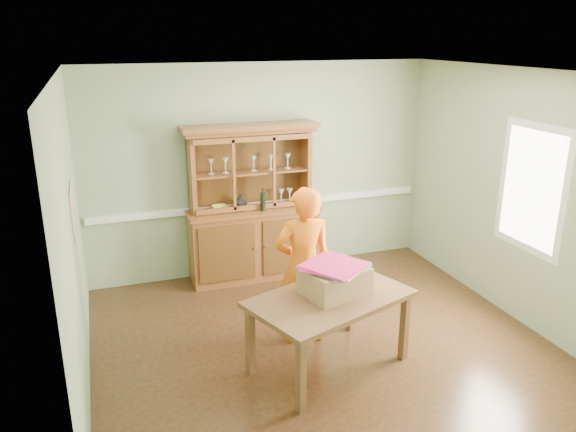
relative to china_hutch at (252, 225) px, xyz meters
name	(u,v)px	position (x,y,z in m)	size (l,w,h in m)	color
floor	(318,339)	(0.19, -1.78, -0.70)	(4.50, 4.50, 0.00)	#4E3419
ceiling	(323,72)	(0.19, -1.78, 2.00)	(4.50, 4.50, 0.00)	white
wall_back	(261,170)	(0.19, 0.22, 0.65)	(4.50, 4.50, 0.00)	#8BA179
wall_left	(72,243)	(-2.06, -1.78, 0.65)	(4.00, 4.00, 0.00)	#8BA179
wall_right	(511,195)	(2.44, -1.78, 0.65)	(4.00, 4.00, 0.00)	#8BA179
wall_front	(437,306)	(0.19, -3.78, 0.65)	(4.50, 4.50, 0.00)	#8BA179
chair_rail	(262,204)	(0.19, 0.20, 0.20)	(4.41, 0.05, 0.08)	white
framed_map	(73,210)	(-2.04, -1.48, 0.85)	(0.03, 0.60, 0.46)	#372516
window_panel	(531,189)	(2.42, -2.08, 0.80)	(0.03, 0.96, 1.36)	white
china_hutch	(252,225)	(0.00, 0.00, 0.00)	(1.68, 0.56, 1.98)	brown
dining_table	(330,305)	(0.11, -2.26, -0.05)	(1.67, 1.32, 0.73)	brown
cardboard_box	(335,281)	(0.17, -2.22, 0.16)	(0.56, 0.45, 0.26)	tan
kite_stack	(334,266)	(0.16, -2.23, 0.32)	(0.69, 0.69, 0.04)	#3DD046
person	(303,266)	(0.05, -1.72, 0.12)	(0.60, 0.39, 1.64)	orange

